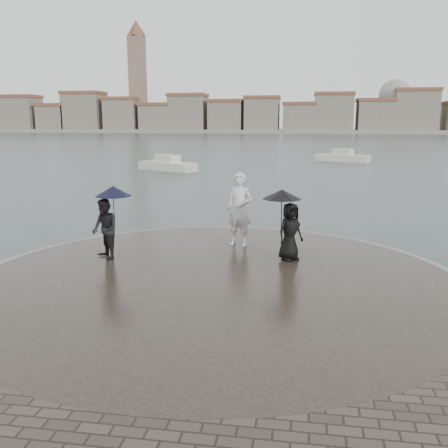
# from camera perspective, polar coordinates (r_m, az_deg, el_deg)

# --- Properties ---
(ground) EXTENTS (400.00, 400.00, 0.00)m
(ground) POSITION_cam_1_polar(r_m,az_deg,el_deg) (9.31, -4.82, -14.85)
(ground) COLOR #2B3835
(ground) RESTS_ON ground
(kerb_ring) EXTENTS (12.50, 12.50, 0.32)m
(kerb_ring) POSITION_cam_1_polar(r_m,az_deg,el_deg) (12.41, -0.95, -7.05)
(kerb_ring) COLOR gray
(kerb_ring) RESTS_ON ground
(quay_tip) EXTENTS (11.90, 11.90, 0.36)m
(quay_tip) POSITION_cam_1_polar(r_m,az_deg,el_deg) (12.41, -0.95, -6.96)
(quay_tip) COLOR #2D261E
(quay_tip) RESTS_ON ground
(statue) EXTENTS (0.95, 0.76, 2.26)m
(statue) POSITION_cam_1_polar(r_m,az_deg,el_deg) (15.27, 1.78, 1.67)
(statue) COLOR silver
(statue) RESTS_ON quay_tip
(visitor_left) EXTENTS (1.27, 1.12, 2.04)m
(visitor_left) POSITION_cam_1_polar(r_m,az_deg,el_deg) (14.18, -13.24, 0.47)
(visitor_left) COLOR black
(visitor_left) RESTS_ON quay_tip
(visitor_right) EXTENTS (1.26, 1.10, 1.95)m
(visitor_right) POSITION_cam_1_polar(r_m,az_deg,el_deg) (13.80, 7.25, 0.52)
(visitor_right) COLOR black
(visitor_right) RESTS_ON quay_tip
(far_skyline) EXTENTS (260.00, 20.00, 37.00)m
(far_skyline) POSITION_cam_1_polar(r_m,az_deg,el_deg) (168.99, 6.37, 12.17)
(far_skyline) COLOR gray
(far_skyline) RESTS_ON ground
(boats) EXTENTS (37.65, 15.80, 1.50)m
(boats) POSITION_cam_1_polar(r_m,az_deg,el_deg) (46.59, 14.56, 6.72)
(boats) COLOR beige
(boats) RESTS_ON ground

